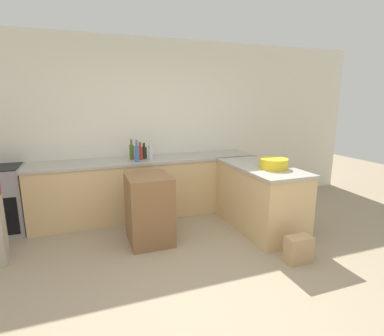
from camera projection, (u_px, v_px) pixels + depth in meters
name	position (u px, v px, depth m)	size (l,w,h in m)	color
ground_plane	(197.00, 292.00, 2.80)	(14.00, 14.00, 0.00)	tan
wall_back	(142.00, 126.00, 4.78)	(8.00, 0.06, 2.70)	silver
counter_back	(148.00, 187.00, 4.65)	(3.39, 0.69, 0.89)	#D6B27A
counter_peninsula	(259.00, 197.00, 4.16)	(0.69, 1.44, 0.89)	#D6B27A
island_table	(149.00, 209.00, 3.74)	(0.52, 0.61, 0.86)	brown
mixing_bowl	(274.00, 164.00, 3.88)	(0.36, 0.36, 0.13)	yellow
wine_bottle_dark	(144.00, 152.00, 4.56)	(0.08, 0.08, 0.24)	black
olive_oil_bottle	(132.00, 152.00, 4.45)	(0.07, 0.07, 0.31)	#475B1E
water_bottle_blue	(137.00, 153.00, 4.29)	(0.07, 0.07, 0.32)	#386BB7
hot_sauce_bottle	(140.00, 153.00, 4.47)	(0.08, 0.08, 0.26)	red
vinegar_bottle_clear	(151.00, 152.00, 4.50)	(0.07, 0.07, 0.29)	silver
paper_bag	(299.00, 249.00, 3.30)	(0.29, 0.16, 0.30)	tan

